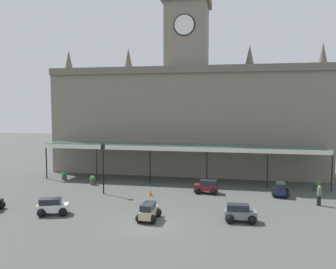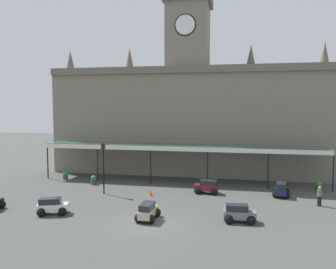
{
  "view_description": "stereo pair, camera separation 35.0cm",
  "coord_description": "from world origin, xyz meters",
  "px_view_note": "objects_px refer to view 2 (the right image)",
  "views": [
    {
      "loc": [
        5.72,
        -23.02,
        8.3
      ],
      "look_at": [
        0.0,
        6.7,
        5.73
      ],
      "focal_mm": 36.95,
      "sensor_mm": 36.0,
      "label": 1
    },
    {
      "loc": [
        6.06,
        -22.95,
        8.3
      ],
      "look_at": [
        0.0,
        6.7,
        5.73
      ],
      "focal_mm": 36.95,
      "sensor_mm": 36.0,
      "label": 2
    }
  ],
  "objects_px": {
    "victorian_lamppost": "(103,162)",
    "traffic_cone": "(150,192)",
    "car_beige_estate": "(148,212)",
    "pedestrian_beside_cars": "(320,195)",
    "planter_by_canopy": "(65,175)",
    "planter_forecourt_centre": "(94,180)",
    "car_maroon_estate": "(207,187)",
    "car_white_estate": "(52,207)",
    "car_navy_estate": "(281,190)",
    "planter_near_kerb": "(319,186)",
    "car_grey_estate": "(239,214)"
  },
  "relations": [
    {
      "from": "car_navy_estate",
      "to": "planter_forecourt_centre",
      "type": "distance_m",
      "value": 18.76
    },
    {
      "from": "planter_by_canopy",
      "to": "pedestrian_beside_cars",
      "type": "bearing_deg",
      "value": -11.47
    },
    {
      "from": "pedestrian_beside_cars",
      "to": "planter_by_canopy",
      "type": "height_order",
      "value": "pedestrian_beside_cars"
    },
    {
      "from": "car_white_estate",
      "to": "planter_by_canopy",
      "type": "relative_size",
      "value": 2.52
    },
    {
      "from": "planter_by_canopy",
      "to": "planter_forecourt_centre",
      "type": "relative_size",
      "value": 1.0
    },
    {
      "from": "planter_by_canopy",
      "to": "planter_near_kerb",
      "type": "height_order",
      "value": "same"
    },
    {
      "from": "car_white_estate",
      "to": "victorian_lamppost",
      "type": "height_order",
      "value": "victorian_lamppost"
    },
    {
      "from": "car_navy_estate",
      "to": "victorian_lamppost",
      "type": "height_order",
      "value": "victorian_lamppost"
    },
    {
      "from": "car_beige_estate",
      "to": "traffic_cone",
      "type": "distance_m",
      "value": 6.73
    },
    {
      "from": "pedestrian_beside_cars",
      "to": "car_navy_estate",
      "type": "bearing_deg",
      "value": 136.81
    },
    {
      "from": "car_beige_estate",
      "to": "planter_by_canopy",
      "type": "bearing_deg",
      "value": 137.89
    },
    {
      "from": "car_navy_estate",
      "to": "planter_by_canopy",
      "type": "distance_m",
      "value": 22.97
    },
    {
      "from": "planter_near_kerb",
      "to": "car_white_estate",
      "type": "bearing_deg",
      "value": -151.63
    },
    {
      "from": "traffic_cone",
      "to": "planter_by_canopy",
      "type": "distance_m",
      "value": 12.07
    },
    {
      "from": "traffic_cone",
      "to": "planter_forecourt_centre",
      "type": "bearing_deg",
      "value": 155.55
    },
    {
      "from": "traffic_cone",
      "to": "car_navy_estate",
      "type": "bearing_deg",
      "value": 10.56
    },
    {
      "from": "pedestrian_beside_cars",
      "to": "car_grey_estate",
      "type": "bearing_deg",
      "value": -140.53
    },
    {
      "from": "car_beige_estate",
      "to": "planter_near_kerb",
      "type": "height_order",
      "value": "car_beige_estate"
    },
    {
      "from": "car_beige_estate",
      "to": "car_navy_estate",
      "type": "distance_m",
      "value": 13.48
    },
    {
      "from": "car_navy_estate",
      "to": "car_white_estate",
      "type": "distance_m",
      "value": 19.86
    },
    {
      "from": "planter_forecourt_centre",
      "to": "traffic_cone",
      "type": "bearing_deg",
      "value": -24.45
    },
    {
      "from": "traffic_cone",
      "to": "planter_forecourt_centre",
      "type": "height_order",
      "value": "planter_forecourt_centre"
    },
    {
      "from": "car_navy_estate",
      "to": "car_maroon_estate",
      "type": "height_order",
      "value": "same"
    },
    {
      "from": "car_maroon_estate",
      "to": "car_navy_estate",
      "type": "bearing_deg",
      "value": 2.75
    },
    {
      "from": "victorian_lamppost",
      "to": "traffic_cone",
      "type": "xyz_separation_m",
      "value": [
        4.47,
        0.18,
        -2.68
      ]
    },
    {
      "from": "car_navy_estate",
      "to": "planter_near_kerb",
      "type": "bearing_deg",
      "value": 34.67
    },
    {
      "from": "car_white_estate",
      "to": "pedestrian_beside_cars",
      "type": "xyz_separation_m",
      "value": [
        20.45,
        6.41,
        0.34
      ]
    },
    {
      "from": "pedestrian_beside_cars",
      "to": "car_white_estate",
      "type": "bearing_deg",
      "value": -162.59
    },
    {
      "from": "car_white_estate",
      "to": "planter_forecourt_centre",
      "type": "xyz_separation_m",
      "value": [
        -1.03,
        9.97,
        -0.07
      ]
    },
    {
      "from": "car_beige_estate",
      "to": "pedestrian_beside_cars",
      "type": "bearing_deg",
      "value": 25.41
    },
    {
      "from": "victorian_lamppost",
      "to": "pedestrian_beside_cars",
      "type": "bearing_deg",
      "value": -0.6
    },
    {
      "from": "car_white_estate",
      "to": "planter_near_kerb",
      "type": "distance_m",
      "value": 24.44
    },
    {
      "from": "car_white_estate",
      "to": "planter_forecourt_centre",
      "type": "distance_m",
      "value": 10.02
    },
    {
      "from": "pedestrian_beside_cars",
      "to": "victorian_lamppost",
      "type": "bearing_deg",
      "value": 179.4
    },
    {
      "from": "car_beige_estate",
      "to": "victorian_lamppost",
      "type": "height_order",
      "value": "victorian_lamppost"
    },
    {
      "from": "car_navy_estate",
      "to": "planter_near_kerb",
      "type": "relative_size",
      "value": 2.44
    },
    {
      "from": "car_navy_estate",
      "to": "traffic_cone",
      "type": "distance_m",
      "value": 11.96
    },
    {
      "from": "car_beige_estate",
      "to": "pedestrian_beside_cars",
      "type": "distance_m",
      "value": 14.39
    },
    {
      "from": "car_maroon_estate",
      "to": "car_white_estate",
      "type": "distance_m",
      "value": 13.98
    },
    {
      "from": "car_beige_estate",
      "to": "planter_forecourt_centre",
      "type": "xyz_separation_m",
      "value": [
        -8.48,
        9.73,
        -0.07
      ]
    },
    {
      "from": "car_maroon_estate",
      "to": "planter_by_canopy",
      "type": "relative_size",
      "value": 2.39
    },
    {
      "from": "pedestrian_beside_cars",
      "to": "planter_forecourt_centre",
      "type": "bearing_deg",
      "value": 170.6
    },
    {
      "from": "car_maroon_estate",
      "to": "car_white_estate",
      "type": "height_order",
      "value": "same"
    },
    {
      "from": "car_maroon_estate",
      "to": "car_grey_estate",
      "type": "relative_size",
      "value": 1.0
    },
    {
      "from": "victorian_lamppost",
      "to": "planter_forecourt_centre",
      "type": "bearing_deg",
      "value": 126.84
    },
    {
      "from": "car_white_estate",
      "to": "victorian_lamppost",
      "type": "xyz_separation_m",
      "value": [
        1.49,
        6.61,
        2.43
      ]
    },
    {
      "from": "car_white_estate",
      "to": "car_grey_estate",
      "type": "bearing_deg",
      "value": 4.35
    },
    {
      "from": "car_navy_estate",
      "to": "car_grey_estate",
      "type": "relative_size",
      "value": 1.02
    },
    {
      "from": "car_maroon_estate",
      "to": "car_grey_estate",
      "type": "bearing_deg",
      "value": -68.63
    },
    {
      "from": "pedestrian_beside_cars",
      "to": "victorian_lamppost",
      "type": "distance_m",
      "value": 19.07
    }
  ]
}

